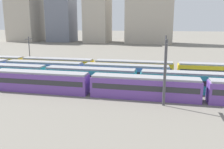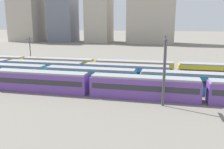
{
  "view_description": "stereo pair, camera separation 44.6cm",
  "coord_description": "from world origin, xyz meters",
  "px_view_note": "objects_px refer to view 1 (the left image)",
  "views": [
    {
      "loc": [
        39.16,
        -38.51,
        12.5
      ],
      "look_at": [
        29.08,
        7.8,
        2.04
      ],
      "focal_mm": 38.28,
      "sensor_mm": 36.0,
      "label": 1
    },
    {
      "loc": [
        39.6,
        -38.42,
        12.5
      ],
      "look_at": [
        29.08,
        7.8,
        2.04
      ],
      "focal_mm": 38.28,
      "sensor_mm": 36.0,
      "label": 2
    }
  ],
  "objects_px": {
    "train_track_0": "(90,84)",
    "catenary_pole_1": "(29,51)",
    "train_track_1": "(90,77)",
    "catenary_pole_0": "(165,68)",
    "train_track_2": "(44,69)",
    "train_track_3": "(94,67)",
    "catenary_pole_2": "(166,70)"
  },
  "relations": [
    {
      "from": "catenary_pole_0",
      "to": "catenary_pole_2",
      "type": "height_order",
      "value": "catenary_pole_0"
    },
    {
      "from": "train_track_0",
      "to": "catenary_pole_1",
      "type": "height_order",
      "value": "catenary_pole_1"
    },
    {
      "from": "train_track_0",
      "to": "catenary_pole_1",
      "type": "bearing_deg",
      "value": 140.68
    },
    {
      "from": "train_track_2",
      "to": "train_track_3",
      "type": "bearing_deg",
      "value": 26.61
    },
    {
      "from": "train_track_0",
      "to": "catenary_pole_2",
      "type": "bearing_deg",
      "value": -13.35
    },
    {
      "from": "train_track_0",
      "to": "train_track_2",
      "type": "height_order",
      "value": "same"
    },
    {
      "from": "train_track_3",
      "to": "catenary_pole_0",
      "type": "bearing_deg",
      "value": -48.62
    },
    {
      "from": "train_track_0",
      "to": "catenary_pole_0",
      "type": "distance_m",
      "value": 13.47
    },
    {
      "from": "catenary_pole_1",
      "to": "train_track_1",
      "type": "bearing_deg",
      "value": -32.35
    },
    {
      "from": "train_track_1",
      "to": "catenary_pole_0",
      "type": "relative_size",
      "value": 8.82
    },
    {
      "from": "train_track_1",
      "to": "catenary_pole_0",
      "type": "bearing_deg",
      "value": -30.04
    },
    {
      "from": "train_track_1",
      "to": "catenary_pole_2",
      "type": "bearing_deg",
      "value": -29.86
    },
    {
      "from": "catenary_pole_0",
      "to": "catenary_pole_1",
      "type": "distance_m",
      "value": 41.1
    },
    {
      "from": "catenary_pole_0",
      "to": "catenary_pole_2",
      "type": "distance_m",
      "value": 0.34
    },
    {
      "from": "train_track_0",
      "to": "catenary_pole_0",
      "type": "bearing_deg",
      "value": -13.34
    },
    {
      "from": "catenary_pole_1",
      "to": "catenary_pole_2",
      "type": "distance_m",
      "value": 41.28
    },
    {
      "from": "train_track_0",
      "to": "catenary_pole_1",
      "type": "relative_size",
      "value": 8.58
    },
    {
      "from": "catenary_pole_1",
      "to": "train_track_3",
      "type": "bearing_deg",
      "value": -8.69
    },
    {
      "from": "train_track_2",
      "to": "catenary_pole_1",
      "type": "height_order",
      "value": "catenary_pole_1"
    },
    {
      "from": "train_track_0",
      "to": "train_track_3",
      "type": "bearing_deg",
      "value": 103.81
    },
    {
      "from": "catenary_pole_0",
      "to": "catenary_pole_1",
      "type": "xyz_separation_m",
      "value": [
        -35.06,
        21.43,
        -0.98
      ]
    },
    {
      "from": "train_track_1",
      "to": "catenary_pole_1",
      "type": "xyz_separation_m",
      "value": [
        -20.93,
        13.26,
        2.98
      ]
    },
    {
      "from": "catenary_pole_1",
      "to": "train_track_2",
      "type": "bearing_deg",
      "value": -44.09
    },
    {
      "from": "train_track_0",
      "to": "train_track_1",
      "type": "distance_m",
      "value": 5.44
    },
    {
      "from": "train_track_1",
      "to": "catenary_pole_1",
      "type": "bearing_deg",
      "value": 147.65
    },
    {
      "from": "train_track_1",
      "to": "catenary_pole_1",
      "type": "relative_size",
      "value": 10.74
    },
    {
      "from": "train_track_1",
      "to": "train_track_3",
      "type": "xyz_separation_m",
      "value": [
        -2.23,
        10.4,
        0.0
      ]
    },
    {
      "from": "train_track_2",
      "to": "train_track_3",
      "type": "height_order",
      "value": "same"
    },
    {
      "from": "train_track_1",
      "to": "catenary_pole_1",
      "type": "height_order",
      "value": "catenary_pole_1"
    },
    {
      "from": "train_track_0",
      "to": "catenary_pole_1",
      "type": "distance_m",
      "value": 29.28
    },
    {
      "from": "catenary_pole_0",
      "to": "train_track_0",
      "type": "bearing_deg",
      "value": 166.66
    },
    {
      "from": "train_track_3",
      "to": "catenary_pole_0",
      "type": "distance_m",
      "value": 25.07
    }
  ]
}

